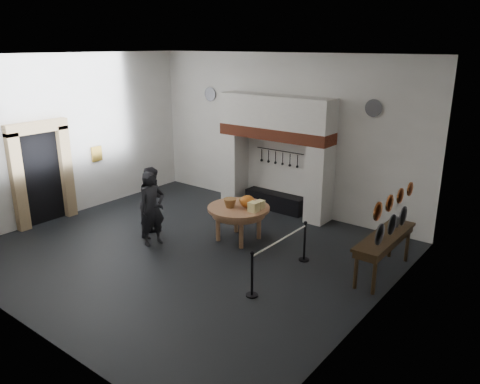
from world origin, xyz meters
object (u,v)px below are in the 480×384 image
Objects in this scene: barrier_post_near at (252,275)px; iron_range at (275,201)px; barrier_post_far at (305,242)px; side_table at (385,236)px; work_table at (239,208)px; visitor_near at (152,209)px; visitor_far at (153,202)px.

iron_range is at bearing 118.73° from barrier_post_near.
iron_range is 3.48m from barrier_post_far.
work_table is at bearing -172.99° from side_table.
visitor_near reaches higher than work_table.
side_table is at bearing 15.61° from barrier_post_far.
visitor_near is 0.83× the size of side_table.
work_table is 2.81m from barrier_post_near.
visitor_near is at bearing -156.95° from barrier_post_far.
barrier_post_near is at bearing -123.28° from visitor_far.
visitor_near is 3.50m from barrier_post_near.
visitor_far is at bearing -150.52° from work_table.
barrier_post_near reaches higher than iron_range.
visitor_near is 1.02× the size of visitor_far.
iron_range is 2.11× the size of barrier_post_near.
barrier_post_far reaches higher than work_table.
side_table is at bearing 56.11° from barrier_post_near.
work_table is (0.53, -2.44, 0.59)m from iron_range.
side_table is at bearing -56.70° from visitor_near.
work_table is 1.72× the size of barrier_post_far.
iron_range is 5.09m from barrier_post_near.
barrier_post_near is at bearing -46.60° from work_table.
iron_range is 4.60m from side_table.
iron_range is at bearing 134.81° from barrier_post_far.
work_table is 0.84× the size of visitor_near.
visitor_near reaches higher than iron_range.
visitor_far is at bearing -111.35° from iron_range.
barrier_post_near reaches higher than work_table.
visitor_near is 2.04× the size of barrier_post_near.
iron_range is at bearing -1.38° from visitor_near.
barrier_post_far is at bearing -54.36° from visitor_near.
visitor_far is at bearing -164.51° from side_table.
barrier_post_near and barrier_post_far have the same top height.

